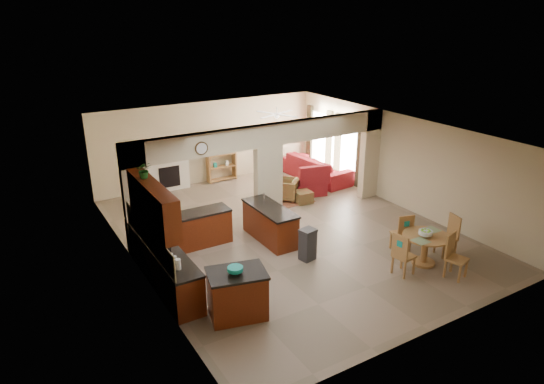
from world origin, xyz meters
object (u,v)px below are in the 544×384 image
sofa (316,168)px  armchair (286,189)px  dining_table (425,245)px  kitchen_island (237,294)px

sofa → armchair: size_ratio=3.73×
dining_table → armchair: (-0.55, 5.20, -0.16)m
kitchen_island → sofa: kitchen_island is taller
kitchen_island → dining_table: bearing=9.1°
kitchen_island → sofa: (6.17, 5.92, -0.08)m
kitchen_island → sofa: bearing=57.8°
sofa → armchair: 2.28m
kitchen_island → armchair: size_ratio=1.72×
dining_table → kitchen_island: bearing=175.1°
kitchen_island → armchair: bearing=62.8°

